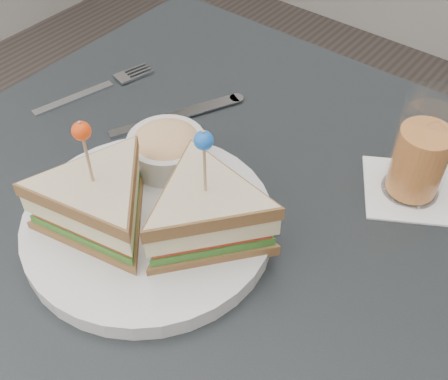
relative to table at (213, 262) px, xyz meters
The scene contains 5 objects.
table is the anchor object (origin of this frame).
plate_meal 0.14m from the table, 127.15° to the right, with size 0.35×0.35×0.16m.
cutlery_fork 0.32m from the table, 161.27° to the left, with size 0.07×0.19×0.01m.
cutlery_knife 0.21m from the table, 145.29° to the left, with size 0.10×0.19×0.01m.
drink_set 0.28m from the table, 50.16° to the left, with size 0.15×0.15×0.14m.
Camera 1 is at (0.27, -0.32, 1.23)m, focal length 45.00 mm.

